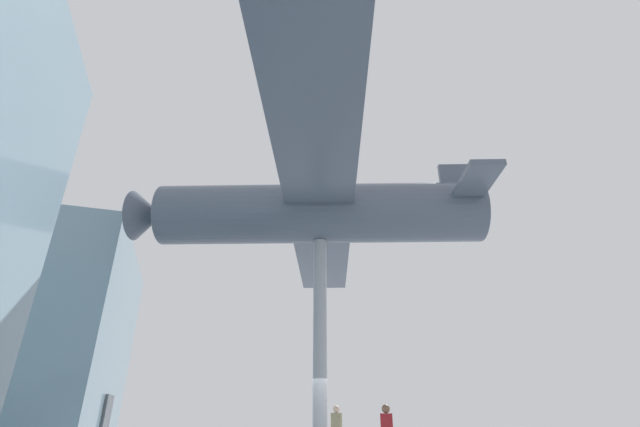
# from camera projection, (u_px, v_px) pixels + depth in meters

# --- Properties ---
(support_pylon_central) EXTENTS (0.42, 0.42, 6.79)m
(support_pylon_central) POSITION_uv_depth(u_px,v_px,m) (320.00, 347.00, 12.78)
(support_pylon_central) COLOR #999EA3
(support_pylon_central) RESTS_ON ground_plane
(suspended_airplane) EXTENTS (18.24, 12.47, 2.86)m
(suspended_airplane) POSITION_uv_depth(u_px,v_px,m) (314.00, 213.00, 14.66)
(suspended_airplane) COLOR #4C5666
(suspended_airplane) RESTS_ON support_pylon_central
(visitor_second) EXTENTS (0.43, 0.45, 1.90)m
(visitor_second) POSITION_uv_depth(u_px,v_px,m) (337.00, 427.00, 16.98)
(visitor_second) COLOR #232328
(visitor_second) RESTS_ON ground_plane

